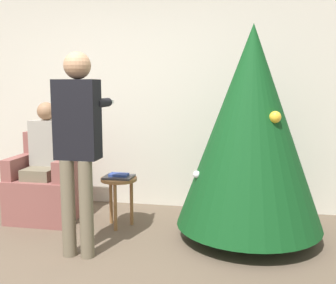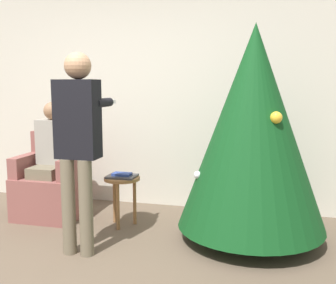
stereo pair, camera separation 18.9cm
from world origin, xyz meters
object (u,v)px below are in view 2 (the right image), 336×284
(armchair, at_px, (53,185))
(side_stool, at_px, (122,186))
(person_seated, at_px, (51,154))
(christmas_tree, at_px, (253,128))
(person_standing, at_px, (78,135))

(armchair, bearing_deg, side_stool, -7.09)
(person_seated, relative_size, side_stool, 2.47)
(christmas_tree, distance_m, armchair, 2.33)
(person_standing, bearing_deg, christmas_tree, 24.36)
(side_stool, bearing_deg, person_seated, 174.24)
(christmas_tree, bearing_deg, armchair, 175.56)
(christmas_tree, xyz_separation_m, side_stool, (-1.33, 0.06, -0.66))
(armchair, xyz_separation_m, person_standing, (0.76, -0.83, 0.70))
(armchair, xyz_separation_m, side_stool, (0.88, -0.11, 0.08))
(armchair, height_order, person_standing, person_standing)
(person_seated, height_order, person_standing, person_standing)
(person_seated, xyz_separation_m, person_standing, (0.76, -0.81, 0.33))
(christmas_tree, height_order, side_stool, christmas_tree)
(side_stool, bearing_deg, christmas_tree, -2.68)
(christmas_tree, distance_m, person_standing, 1.59)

